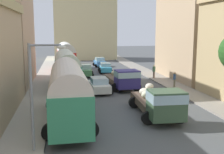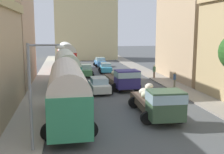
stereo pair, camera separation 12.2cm
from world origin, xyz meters
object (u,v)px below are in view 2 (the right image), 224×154
(parked_bus_1, at_px, (67,68))
(cargo_truck_0, at_px, (158,102))
(car_3, at_px, (85,70))
(pedestrian_3, at_px, (154,71))
(cargo_truck_1, at_px, (123,78))
(streetlamp_near, at_px, (36,87))
(parked_bus_0, at_px, (67,90))
(parked_bus_2, at_px, (66,55))
(car_0, at_px, (106,68))
(car_1, at_px, (100,62))
(car_2, at_px, (99,85))
(pedestrian_1, at_px, (175,79))

(parked_bus_1, distance_m, cargo_truck_0, 13.35)
(parked_bus_1, bearing_deg, car_3, 71.59)
(pedestrian_3, bearing_deg, cargo_truck_1, -133.17)
(cargo_truck_0, bearing_deg, pedestrian_3, 72.73)
(streetlamp_near, bearing_deg, cargo_truck_1, 62.72)
(cargo_truck_0, relative_size, streetlamp_near, 1.26)
(parked_bus_0, relative_size, cargo_truck_0, 1.40)
(cargo_truck_1, relative_size, car_3, 1.68)
(parked_bus_2, bearing_deg, car_0, -28.18)
(parked_bus_2, bearing_deg, car_1, 36.33)
(cargo_truck_0, bearing_deg, car_2, 108.85)
(parked_bus_0, xyz_separation_m, streetlamp_near, (-1.59, -4.50, 1.16))
(cargo_truck_1, xyz_separation_m, car_3, (-3.23, 9.33, -0.36))
(cargo_truck_0, bearing_deg, parked_bus_0, 178.25)
(parked_bus_2, height_order, car_0, parked_bus_2)
(car_2, bearing_deg, parked_bus_2, 100.31)
(parked_bus_1, xyz_separation_m, cargo_truck_0, (6.17, -11.79, -1.01))
(parked_bus_1, bearing_deg, streetlamp_near, -96.00)
(cargo_truck_1, distance_m, pedestrian_1, 5.58)
(parked_bus_0, distance_m, car_0, 22.96)
(parked_bus_2, height_order, cargo_truck_0, parked_bus_2)
(parked_bus_1, xyz_separation_m, pedestrian_3, (11.11, 4.11, -1.19))
(car_0, distance_m, pedestrian_3, 8.34)
(car_1, distance_m, car_3, 10.60)
(car_0, bearing_deg, parked_bus_2, 151.82)
(parked_bus_1, relative_size, car_1, 2.53)
(streetlamp_near, bearing_deg, car_3, 79.83)
(car_3, distance_m, pedestrian_3, 9.29)
(parked_bus_2, xyz_separation_m, car_0, (5.68, -3.04, -1.65))
(car_0, height_order, car_2, car_2)
(cargo_truck_1, relative_size, pedestrian_3, 4.01)
(cargo_truck_0, relative_size, pedestrian_1, 3.94)
(parked_bus_1, height_order, car_0, parked_bus_1)
(parked_bus_0, height_order, parked_bus_2, parked_bus_2)
(cargo_truck_1, bearing_deg, pedestrian_3, 46.83)
(parked_bus_0, xyz_separation_m, cargo_truck_0, (6.27, -0.19, -1.04))
(parked_bus_2, bearing_deg, parked_bus_1, -90.54)
(parked_bus_2, xyz_separation_m, car_1, (5.81, 4.27, -1.60))
(car_2, bearing_deg, cargo_truck_1, 26.00)
(pedestrian_3, bearing_deg, parked_bus_1, -159.72)
(car_0, xyz_separation_m, streetlamp_near, (-7.50, -26.64, 2.65))
(car_1, bearing_deg, pedestrian_1, -74.65)
(car_1, bearing_deg, parked_bus_2, -143.67)
(parked_bus_0, xyz_separation_m, car_0, (5.91, 22.14, -1.49))
(parked_bus_0, relative_size, car_2, 2.44)
(cargo_truck_1, relative_size, pedestrian_1, 4.04)
(cargo_truck_1, bearing_deg, car_0, 90.09)
(pedestrian_1, bearing_deg, car_1, 105.35)
(parked_bus_1, height_order, car_3, parked_bus_1)
(car_0, xyz_separation_m, pedestrian_1, (5.58, -12.54, 0.30))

